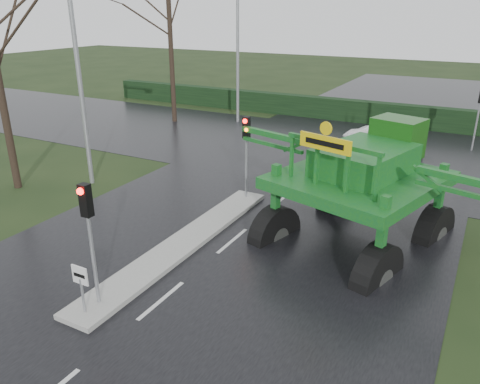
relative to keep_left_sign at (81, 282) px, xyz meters
The scene contains 14 objects.
ground 2.25m from the keep_left_sign, 49.10° to the left, with size 140.00×140.00×0.00m, color black.
road_main 11.62m from the keep_left_sign, 83.55° to the left, with size 14.00×80.00×0.02m, color black.
road_cross 17.58m from the keep_left_sign, 85.75° to the left, with size 80.00×12.00×0.02m, color black.
median_island 4.60m from the keep_left_sign, 90.00° to the left, with size 1.20×10.00×0.16m, color gray.
hedge_row 25.54m from the keep_left_sign, 87.08° to the left, with size 44.00×0.90×1.50m, color black.
keep_left_sign is the anchor object (origin of this frame).
traffic_signal_near 1.61m from the keep_left_sign, 90.00° to the left, with size 0.26×0.33×3.52m.
traffic_signal_mid 9.12m from the keep_left_sign, 90.00° to the left, with size 0.26×0.33×3.52m.
traffic_signal_far 22.93m from the keep_left_sign, 70.07° to the left, with size 0.26×0.33×3.52m.
street_light_left_near 11.32m from the keep_left_sign, 132.59° to the left, with size 3.85×0.30×10.00m.
street_light_left_far 23.11m from the keep_left_sign, 107.78° to the left, with size 3.85×0.30×10.00m.
tree_left_far 23.30m from the keep_left_sign, 119.87° to the left, with size 7.70×7.70×13.26m.
crop_sprayer 7.41m from the keep_left_sign, 69.98° to the left, with size 9.60×7.20×5.55m.
white_sedan 18.86m from the keep_left_sign, 79.33° to the left, with size 1.45×4.16×1.37m, color white.
Camera 1 is at (7.03, -8.50, 7.48)m, focal length 35.00 mm.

